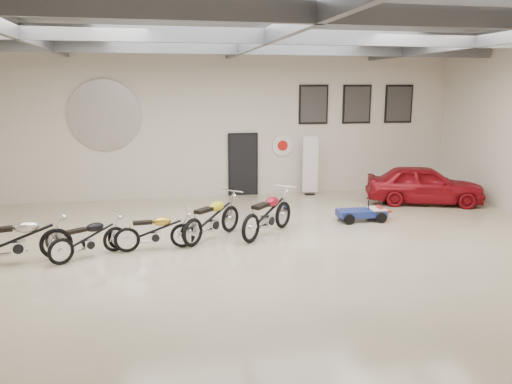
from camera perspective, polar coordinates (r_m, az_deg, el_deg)
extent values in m
cube|color=#C5B097|center=(11.71, 1.17, -6.47)|extent=(16.00, 12.00, 0.01)
cube|color=slate|center=(11.19, 1.29, 18.63)|extent=(16.00, 12.00, 0.01)
cube|color=beige|center=(17.06, -3.23, 7.88)|extent=(16.00, 0.02, 5.00)
cube|color=black|center=(17.25, -1.50, 3.09)|extent=(0.92, 0.08, 2.10)
imported|color=maroon|center=(16.94, 18.66, 0.83)|extent=(2.59, 3.93, 1.24)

